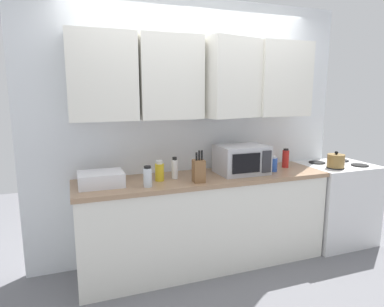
{
  "coord_description": "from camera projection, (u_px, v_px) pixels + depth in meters",
  "views": [
    {
      "loc": [
        -1.18,
        -3.18,
        1.69
      ],
      "look_at": [
        -0.11,
        -0.25,
        1.12
      ],
      "focal_mm": 31.17,
      "sensor_mm": 36.0,
      "label": 1
    }
  ],
  "objects": [
    {
      "name": "ground_plane",
      "position": [
        236.0,
        303.0,
        2.71
      ],
      "size": [
        8.0,
        8.0,
        0.0
      ],
      "primitive_type": "plane",
      "color": "slate"
    },
    {
      "name": "wall_back_with_cabinets",
      "position": [
        196.0,
        104.0,
        3.29
      ],
      "size": [
        3.31,
        0.49,
        2.6
      ],
      "color": "white",
      "rests_on": "ground_plane"
    },
    {
      "name": "counter_run",
      "position": [
        204.0,
        220.0,
        3.28
      ],
      "size": [
        2.44,
        0.63,
        0.9
      ],
      "color": "white",
      "rests_on": "ground_plane"
    },
    {
      "name": "stove_range",
      "position": [
        335.0,
        203.0,
        3.81
      ],
      "size": [
        0.76,
        0.64,
        0.91
      ],
      "color": "silver",
      "rests_on": "ground_plane"
    },
    {
      "name": "kettle",
      "position": [
        336.0,
        161.0,
        3.52
      ],
      "size": [
        0.18,
        0.18,
        0.17
      ],
      "color": "olive",
      "rests_on": "stove_range"
    },
    {
      "name": "microwave",
      "position": [
        242.0,
        159.0,
        3.29
      ],
      "size": [
        0.48,
        0.37,
        0.28
      ],
      "color": "#B7B7BC",
      "rests_on": "counter_run"
    },
    {
      "name": "dish_rack",
      "position": [
        101.0,
        179.0,
        2.86
      ],
      "size": [
        0.38,
        0.3,
        0.12
      ],
      "primitive_type": "cube",
      "color": "silver",
      "rests_on": "counter_run"
    },
    {
      "name": "knife_block",
      "position": [
        199.0,
        171.0,
        2.98
      ],
      "size": [
        0.11,
        0.13,
        0.29
      ],
      "color": "brown",
      "rests_on": "counter_run"
    },
    {
      "name": "bottle_white_jar",
      "position": [
        175.0,
        169.0,
        3.09
      ],
      "size": [
        0.06,
        0.06,
        0.2
      ],
      "color": "white",
      "rests_on": "counter_run"
    },
    {
      "name": "bottle_yellow_mustard",
      "position": [
        160.0,
        171.0,
        3.02
      ],
      "size": [
        0.08,
        0.08,
        0.19
      ],
      "color": "gold",
      "rests_on": "counter_run"
    },
    {
      "name": "bottle_clear_tall",
      "position": [
        148.0,
        177.0,
        2.82
      ],
      "size": [
        0.07,
        0.07,
        0.18
      ],
      "color": "silver",
      "rests_on": "counter_run"
    },
    {
      "name": "bottle_blue_cleaner",
      "position": [
        274.0,
        164.0,
        3.38
      ],
      "size": [
        0.07,
        0.07,
        0.16
      ],
      "color": "#2D56B7",
      "rests_on": "counter_run"
    },
    {
      "name": "bottle_red_sauce",
      "position": [
        286.0,
        158.0,
        3.56
      ],
      "size": [
        0.07,
        0.07,
        0.2
      ],
      "color": "red",
      "rests_on": "counter_run"
    }
  ]
}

